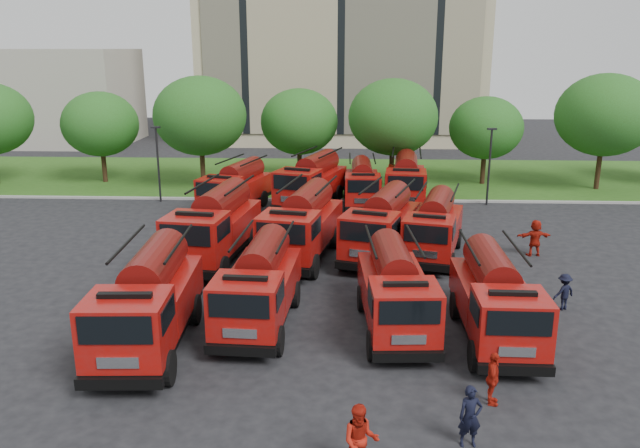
# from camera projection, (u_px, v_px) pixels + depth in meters

# --- Properties ---
(ground) EXTENTS (140.00, 140.00, 0.00)m
(ground) POSITION_uv_depth(u_px,v_px,m) (282.00, 303.00, 25.53)
(ground) COLOR black
(ground) RESTS_ON ground
(lawn) EXTENTS (70.00, 16.00, 0.12)m
(lawn) POSITION_uv_depth(u_px,v_px,m) (314.00, 176.00, 50.51)
(lawn) COLOR #214A13
(lawn) RESTS_ON ground
(curb) EXTENTS (70.00, 0.30, 0.14)m
(curb) POSITION_uv_depth(u_px,v_px,m) (308.00, 200.00, 42.72)
(curb) COLOR gray
(curb) RESTS_ON ground
(apartment_building) EXTENTS (30.00, 14.18, 25.00)m
(apartment_building) POSITION_uv_depth(u_px,v_px,m) (342.00, 25.00, 68.14)
(apartment_building) COLOR tan
(apartment_building) RESTS_ON ground
(side_building) EXTENTS (18.00, 12.00, 10.00)m
(side_building) POSITION_uv_depth(u_px,v_px,m) (46.00, 97.00, 67.65)
(side_building) COLOR #9C958A
(side_building) RESTS_ON ground
(tree_1) EXTENTS (5.71, 5.71, 6.98)m
(tree_1) POSITION_uv_depth(u_px,v_px,m) (100.00, 124.00, 47.03)
(tree_1) COLOR #382314
(tree_1) RESTS_ON ground
(tree_2) EXTENTS (6.72, 6.72, 8.22)m
(tree_2) POSITION_uv_depth(u_px,v_px,m) (200.00, 116.00, 45.06)
(tree_2) COLOR #382314
(tree_2) RESTS_ON ground
(tree_3) EXTENTS (5.88, 5.88, 7.19)m
(tree_3) POSITION_uv_depth(u_px,v_px,m) (299.00, 122.00, 47.37)
(tree_3) COLOR #382314
(tree_3) RESTS_ON ground
(tree_4) EXTENTS (6.55, 6.55, 8.01)m
(tree_4) POSITION_uv_depth(u_px,v_px,m) (393.00, 117.00, 45.50)
(tree_4) COLOR #382314
(tree_4) RESTS_ON ground
(tree_5) EXTENTS (5.46, 5.46, 6.68)m
(tree_5) POSITION_uv_depth(u_px,v_px,m) (486.00, 128.00, 46.42)
(tree_5) COLOR #382314
(tree_5) RESTS_ON ground
(tree_6) EXTENTS (6.89, 6.89, 8.42)m
(tree_6) POSITION_uv_depth(u_px,v_px,m) (605.00, 115.00, 44.36)
(tree_6) COLOR #382314
(tree_6) RESTS_ON ground
(lamp_post_0) EXTENTS (0.60, 0.25, 5.11)m
(lamp_post_0) POSITION_uv_depth(u_px,v_px,m) (158.00, 160.00, 41.67)
(lamp_post_0) COLOR black
(lamp_post_0) RESTS_ON ground
(lamp_post_1) EXTENTS (0.60, 0.25, 5.11)m
(lamp_post_1) POSITION_uv_depth(u_px,v_px,m) (490.00, 162.00, 40.80)
(lamp_post_1) COLOR black
(lamp_post_1) RESTS_ON ground
(fire_truck_0) EXTENTS (2.99, 7.47, 3.34)m
(fire_truck_0) POSITION_uv_depth(u_px,v_px,m) (149.00, 301.00, 21.48)
(fire_truck_0) COLOR black
(fire_truck_0) RESTS_ON ground
(fire_truck_1) EXTENTS (2.81, 6.91, 3.09)m
(fire_truck_1) POSITION_uv_depth(u_px,v_px,m) (259.00, 285.00, 23.29)
(fire_truck_1) COLOR black
(fire_truck_1) RESTS_ON ground
(fire_truck_2) EXTENTS (2.77, 6.78, 3.03)m
(fire_truck_2) POSITION_uv_depth(u_px,v_px,m) (395.00, 290.00, 22.86)
(fire_truck_2) COLOR black
(fire_truck_2) RESTS_ON ground
(fire_truck_3) EXTENTS (2.57, 6.75, 3.05)m
(fire_truck_3) POSITION_uv_depth(u_px,v_px,m) (495.00, 298.00, 22.07)
(fire_truck_3) COLOR black
(fire_truck_3) RESTS_ON ground
(fire_truck_4) EXTENTS (3.64, 7.94, 3.49)m
(fire_truck_4) POSITION_uv_depth(u_px,v_px,m) (215.00, 226.00, 30.30)
(fire_truck_4) COLOR black
(fire_truck_4) RESTS_ON ground
(fire_truck_5) EXTENTS (3.95, 7.86, 3.42)m
(fire_truck_5) POSITION_uv_depth(u_px,v_px,m) (303.00, 225.00, 30.63)
(fire_truck_5) COLOR black
(fire_truck_5) RESTS_ON ground
(fire_truck_6) EXTENTS (4.47, 7.58, 3.27)m
(fire_truck_6) POSITION_uv_depth(u_px,v_px,m) (382.00, 225.00, 30.90)
(fire_truck_6) COLOR black
(fire_truck_6) RESTS_ON ground
(fire_truck_7) EXTENTS (3.89, 7.04, 3.04)m
(fire_truck_7) POSITION_uv_depth(u_px,v_px,m) (434.00, 227.00, 30.96)
(fire_truck_7) COLOR black
(fire_truck_7) RESTS_ON ground
(fire_truck_8) EXTENTS (4.03, 7.15, 3.09)m
(fire_truck_8) POSITION_uv_depth(u_px,v_px,m) (236.00, 187.00, 39.56)
(fire_truck_8) COLOR black
(fire_truck_8) RESTS_ON ground
(fire_truck_9) EXTENTS (4.67, 7.78, 3.35)m
(fire_truck_9) POSITION_uv_depth(u_px,v_px,m) (312.00, 181.00, 40.82)
(fire_truck_9) COLOR black
(fire_truck_9) RESTS_ON ground
(fire_truck_10) EXTENTS (2.38, 6.45, 2.93)m
(fire_truck_10) POSITION_uv_depth(u_px,v_px,m) (362.00, 184.00, 40.94)
(fire_truck_10) COLOR black
(fire_truck_10) RESTS_ON ground
(fire_truck_11) EXTENTS (3.20, 7.45, 3.30)m
(fire_truck_11) POSITION_uv_depth(u_px,v_px,m) (406.00, 181.00, 41.01)
(fire_truck_11) COLOR black
(fire_truck_11) RESTS_ON ground
(firefighter_0) EXTENTS (0.67, 0.52, 1.71)m
(firefighter_0) POSITION_uv_depth(u_px,v_px,m) (468.00, 445.00, 16.42)
(firefighter_0) COLOR black
(firefighter_0) RESTS_ON ground
(firefighter_2) EXTENTS (0.72, 1.05, 1.64)m
(firefighter_2) POSITION_uv_depth(u_px,v_px,m) (491.00, 404.00, 18.34)
(firefighter_2) COLOR #A3180C
(firefighter_2) RESTS_ON ground
(firefighter_3) EXTENTS (1.08, 0.87, 1.49)m
(firefighter_3) POSITION_uv_depth(u_px,v_px,m) (562.00, 309.00, 24.97)
(firefighter_3) COLOR black
(firefighter_3) RESTS_ON ground
(firefighter_4) EXTENTS (1.03, 0.90, 1.77)m
(firefighter_4) POSITION_uv_depth(u_px,v_px,m) (247.00, 315.00, 24.41)
(firefighter_4) COLOR black
(firefighter_4) RESTS_ON ground
(firefighter_5) EXTENTS (1.80, 0.94, 1.86)m
(firefighter_5) POSITION_uv_depth(u_px,v_px,m) (533.00, 255.00, 31.44)
(firefighter_5) COLOR #A3180C
(firefighter_5) RESTS_ON ground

